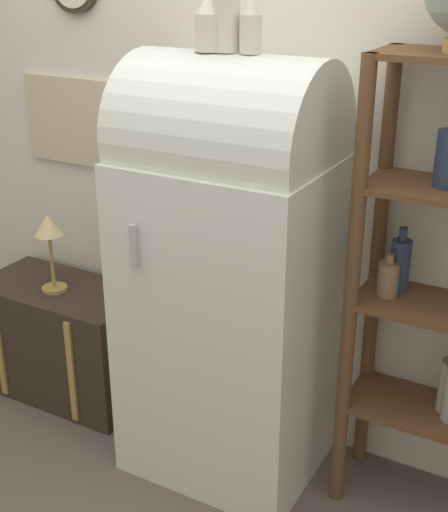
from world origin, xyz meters
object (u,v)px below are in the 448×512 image
object	(u,v)px
refrigerator	(230,270)
vase_center	(227,13)
vase_left	(209,24)
vase_right	(251,26)
suitcase_trunk	(65,340)
desk_lamp	(49,234)

from	to	relation	value
refrigerator	vase_center	world-z (taller)	vase_center
vase_left	vase_center	size ratio (longest dim) A/B	0.70
refrigerator	vase_right	xyz separation A→B (m)	(0.07, -0.00, 0.85)
vase_left	suitcase_trunk	bearing A→B (deg)	175.28
refrigerator	vase_right	distance (m)	0.85
desk_lamp	vase_right	bearing A→B (deg)	-1.37
suitcase_trunk	desk_lamp	distance (m)	0.53
refrigerator	desk_lamp	xyz separation A→B (m)	(-0.88, 0.02, -0.03)
vase_left	vase_right	distance (m)	0.15
vase_right	desk_lamp	world-z (taller)	vase_right
suitcase_trunk	refrigerator	bearing A→B (deg)	-3.48
suitcase_trunk	vase_center	xyz separation A→B (m)	(0.87, -0.06, 1.45)
vase_left	vase_right	xyz separation A→B (m)	(0.14, 0.01, 0.00)
refrigerator	suitcase_trunk	bearing A→B (deg)	176.52
vase_left	vase_center	bearing A→B (deg)	11.15
suitcase_trunk	vase_center	size ratio (longest dim) A/B	2.96
vase_center	vase_left	bearing A→B (deg)	-168.85
vase_right	desk_lamp	size ratio (longest dim) A/B	0.52
refrigerator	vase_center	bearing A→B (deg)	-171.77
vase_center	suitcase_trunk	bearing A→B (deg)	176.37
vase_right	desk_lamp	distance (m)	1.30
vase_center	desk_lamp	world-z (taller)	vase_center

